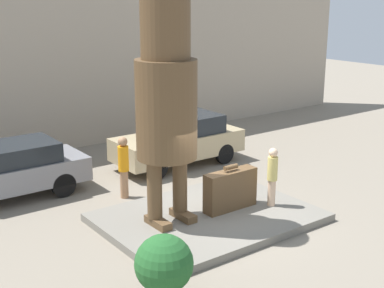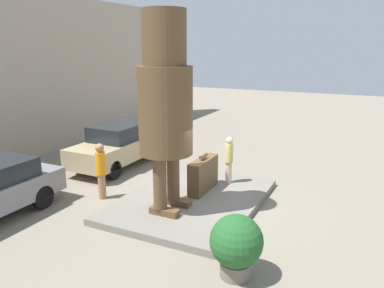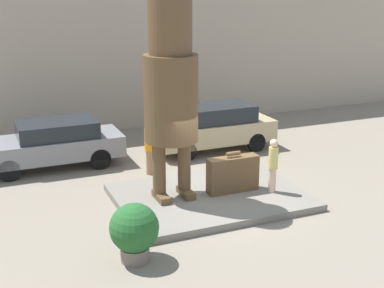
{
  "view_description": "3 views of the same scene",
  "coord_description": "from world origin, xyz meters",
  "px_view_note": "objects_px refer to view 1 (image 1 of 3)",
  "views": [
    {
      "loc": [
        -7.71,
        -9.73,
        5.5
      ],
      "look_at": [
        -0.55,
        -0.07,
        2.12
      ],
      "focal_mm": 50.0,
      "sensor_mm": 36.0,
      "label": 1
    },
    {
      "loc": [
        -9.39,
        -4.58,
        4.58
      ],
      "look_at": [
        -0.52,
        -0.26,
        1.99
      ],
      "focal_mm": 35.0,
      "sensor_mm": 36.0,
      "label": 2
    },
    {
      "loc": [
        -5.85,
        -12.57,
        5.93
      ],
      "look_at": [
        -0.54,
        0.03,
        1.71
      ],
      "focal_mm": 50.0,
      "sensor_mm": 36.0,
      "label": 3
    }
  ],
  "objects_px": {
    "giant_suitcase": "(230,190)",
    "parked_car_grey": "(4,171)",
    "tourist": "(272,174)",
    "parked_car_tan": "(180,140)",
    "statue_figure": "(166,95)",
    "worker_hivis": "(124,165)",
    "planter_pot": "(164,267)"
  },
  "relations": [
    {
      "from": "planter_pot",
      "to": "statue_figure",
      "type": "bearing_deg",
      "value": 54.8
    },
    {
      "from": "statue_figure",
      "to": "planter_pot",
      "type": "relative_size",
      "value": 3.95
    },
    {
      "from": "parked_car_tan",
      "to": "worker_hivis",
      "type": "height_order",
      "value": "worker_hivis"
    },
    {
      "from": "tourist",
      "to": "statue_figure",
      "type": "bearing_deg",
      "value": 163.64
    },
    {
      "from": "worker_hivis",
      "to": "giant_suitcase",
      "type": "bearing_deg",
      "value": -60.46
    },
    {
      "from": "giant_suitcase",
      "to": "planter_pot",
      "type": "height_order",
      "value": "giant_suitcase"
    },
    {
      "from": "tourist",
      "to": "parked_car_tan",
      "type": "height_order",
      "value": "tourist"
    },
    {
      "from": "parked_car_grey",
      "to": "tourist",
      "type": "bearing_deg",
      "value": 135.97
    },
    {
      "from": "parked_car_grey",
      "to": "worker_hivis",
      "type": "relative_size",
      "value": 2.59
    },
    {
      "from": "statue_figure",
      "to": "parked_car_tan",
      "type": "xyz_separation_m",
      "value": [
        3.13,
        3.93,
        -2.41
      ]
    },
    {
      "from": "statue_figure",
      "to": "giant_suitcase",
      "type": "bearing_deg",
      "value": -10.86
    },
    {
      "from": "parked_car_grey",
      "to": "worker_hivis",
      "type": "height_order",
      "value": "worker_hivis"
    },
    {
      "from": "statue_figure",
      "to": "parked_car_tan",
      "type": "height_order",
      "value": "statue_figure"
    },
    {
      "from": "parked_car_tan",
      "to": "worker_hivis",
      "type": "distance_m",
      "value": 3.34
    },
    {
      "from": "statue_figure",
      "to": "tourist",
      "type": "xyz_separation_m",
      "value": [
        2.71,
        -0.79,
        -2.24
      ]
    },
    {
      "from": "statue_figure",
      "to": "worker_hivis",
      "type": "bearing_deg",
      "value": 86.27
    },
    {
      "from": "planter_pot",
      "to": "worker_hivis",
      "type": "relative_size",
      "value": 0.76
    },
    {
      "from": "statue_figure",
      "to": "planter_pot",
      "type": "bearing_deg",
      "value": -125.2
    },
    {
      "from": "giant_suitcase",
      "to": "tourist",
      "type": "height_order",
      "value": "tourist"
    },
    {
      "from": "parked_car_tan",
      "to": "parked_car_grey",
      "type": "bearing_deg",
      "value": -3.44
    },
    {
      "from": "statue_figure",
      "to": "worker_hivis",
      "type": "distance_m",
      "value": 3.34
    },
    {
      "from": "tourist",
      "to": "parked_car_grey",
      "type": "height_order",
      "value": "tourist"
    },
    {
      "from": "parked_car_grey",
      "to": "parked_car_tan",
      "type": "xyz_separation_m",
      "value": [
        5.66,
        -0.34,
        0.04
      ]
    },
    {
      "from": "giant_suitcase",
      "to": "parked_car_grey",
      "type": "bearing_deg",
      "value": 132.64
    },
    {
      "from": "parked_car_grey",
      "to": "worker_hivis",
      "type": "distance_m",
      "value": 3.27
    },
    {
      "from": "worker_hivis",
      "to": "statue_figure",
      "type": "bearing_deg",
      "value": -93.73
    },
    {
      "from": "giant_suitcase",
      "to": "tourist",
      "type": "distance_m",
      "value": 1.16
    },
    {
      "from": "statue_figure",
      "to": "worker_hivis",
      "type": "height_order",
      "value": "statue_figure"
    },
    {
      "from": "tourist",
      "to": "worker_hivis",
      "type": "distance_m",
      "value": 4.09
    },
    {
      "from": "parked_car_grey",
      "to": "statue_figure",
      "type": "bearing_deg",
      "value": 120.65
    },
    {
      "from": "planter_pot",
      "to": "worker_hivis",
      "type": "bearing_deg",
      "value": 68.06
    },
    {
      "from": "statue_figure",
      "to": "parked_car_tan",
      "type": "bearing_deg",
      "value": 51.44
    }
  ]
}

